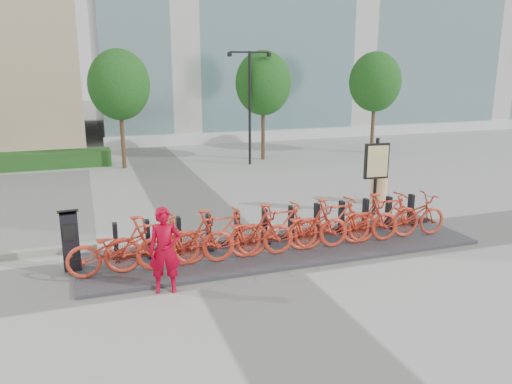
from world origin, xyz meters
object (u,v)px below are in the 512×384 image
object	(u,v)px
worker_red	(165,250)
map_sign	(376,164)
bike_0	(118,249)
construction_barrel	(379,188)
kiosk	(70,240)

from	to	relation	value
worker_red	map_sign	size ratio (longest dim) A/B	0.74
bike_0	construction_barrel	bearing A→B (deg)	-68.45
kiosk	map_sign	size ratio (longest dim) A/B	0.60
bike_0	construction_barrel	world-z (taller)	bike_0
kiosk	construction_barrel	bearing A→B (deg)	13.69
bike_0	kiosk	xyz separation A→B (m)	(-0.94, 0.58, 0.11)
bike_0	map_sign	xyz separation A→B (m)	(7.62, 2.27, 0.90)
bike_0	map_sign	distance (m)	8.00
worker_red	construction_barrel	world-z (taller)	worker_red
bike_0	kiosk	distance (m)	1.12
kiosk	construction_barrel	world-z (taller)	kiosk
map_sign	construction_barrel	bearing A→B (deg)	57.05
kiosk	map_sign	bearing A→B (deg)	8.47
bike_0	construction_barrel	size ratio (longest dim) A/B	2.04
construction_barrel	kiosk	bearing A→B (deg)	-163.67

